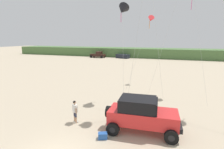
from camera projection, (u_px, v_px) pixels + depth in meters
dune_ridge at (138, 52)px, 58.12m from camera, size 90.00×8.67×2.84m
jeep at (142, 114)px, 11.46m from camera, size 4.93×2.69×2.26m
person_watching at (75, 110)px, 12.69m from camera, size 0.51×0.46×1.67m
cooler_box at (103, 136)px, 10.75m from camera, size 0.65×0.55×0.38m
distant_pickup at (98, 55)px, 55.65m from camera, size 4.70×2.61×1.98m
distant_sedan at (123, 56)px, 54.05m from camera, size 4.53×3.03×1.20m
kite_blue_swept at (123, 10)px, 16.10m from camera, size 1.82×4.15×9.22m
kite_green_box at (151, 19)px, 23.64m from camera, size 2.41×6.14×9.13m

